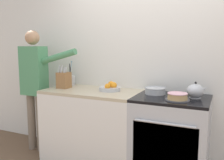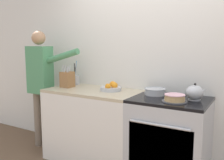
{
  "view_description": "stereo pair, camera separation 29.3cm",
  "coord_description": "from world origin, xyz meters",
  "px_view_note": "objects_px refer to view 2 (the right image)",
  "views": [
    {
      "loc": [
        0.81,
        -2.35,
        1.49
      ],
      "look_at": [
        -0.4,
        0.29,
        1.07
      ],
      "focal_mm": 40.0,
      "sensor_mm": 36.0,
      "label": 1
    },
    {
      "loc": [
        1.07,
        -2.21,
        1.49
      ],
      "look_at": [
        -0.4,
        0.29,
        1.07
      ],
      "focal_mm": 40.0,
      "sensor_mm": 36.0,
      "label": 2
    }
  ],
  "objects_px": {
    "mixing_bowl": "(155,91)",
    "person_baker": "(41,79)",
    "stove_range": "(169,140)",
    "layer_cake": "(175,98)",
    "tea_kettle": "(195,93)",
    "fruit_bowl": "(111,88)",
    "utensil_crock": "(76,79)",
    "knife_block": "(67,79)"
  },
  "relations": [
    {
      "from": "fruit_bowl",
      "to": "utensil_crock",
      "type": "bearing_deg",
      "value": 167.51
    },
    {
      "from": "stove_range",
      "to": "knife_block",
      "type": "relative_size",
      "value": 3.08
    },
    {
      "from": "tea_kettle",
      "to": "mixing_bowl",
      "type": "bearing_deg",
      "value": 175.72
    },
    {
      "from": "knife_block",
      "to": "fruit_bowl",
      "type": "relative_size",
      "value": 1.13
    },
    {
      "from": "layer_cake",
      "to": "utensil_crock",
      "type": "relative_size",
      "value": 0.75
    },
    {
      "from": "tea_kettle",
      "to": "fruit_bowl",
      "type": "distance_m",
      "value": 1.0
    },
    {
      "from": "stove_range",
      "to": "layer_cake",
      "type": "bearing_deg",
      "value": -57.13
    },
    {
      "from": "layer_cake",
      "to": "person_baker",
      "type": "bearing_deg",
      "value": 177.57
    },
    {
      "from": "mixing_bowl",
      "to": "person_baker",
      "type": "xyz_separation_m",
      "value": [
        -1.65,
        -0.14,
        0.04
      ]
    },
    {
      "from": "layer_cake",
      "to": "fruit_bowl",
      "type": "height_order",
      "value": "fruit_bowl"
    },
    {
      "from": "layer_cake",
      "to": "tea_kettle",
      "type": "relative_size",
      "value": 1.15
    },
    {
      "from": "tea_kettle",
      "to": "fruit_bowl",
      "type": "bearing_deg",
      "value": 179.61
    },
    {
      "from": "stove_range",
      "to": "mixing_bowl",
      "type": "relative_size",
      "value": 3.76
    },
    {
      "from": "layer_cake",
      "to": "mixing_bowl",
      "type": "xyz_separation_m",
      "value": [
        -0.29,
        0.22,
        0.0
      ]
    },
    {
      "from": "knife_block",
      "to": "person_baker",
      "type": "bearing_deg",
      "value": -176.25
    },
    {
      "from": "tea_kettle",
      "to": "fruit_bowl",
      "type": "xyz_separation_m",
      "value": [
        -1.0,
        0.01,
        -0.04
      ]
    },
    {
      "from": "tea_kettle",
      "to": "knife_block",
      "type": "xyz_separation_m",
      "value": [
        -1.63,
        -0.08,
        0.03
      ]
    },
    {
      "from": "layer_cake",
      "to": "person_baker",
      "type": "relative_size",
      "value": 0.15
    },
    {
      "from": "person_baker",
      "to": "layer_cake",
      "type": "bearing_deg",
      "value": 4.24
    },
    {
      "from": "mixing_bowl",
      "to": "person_baker",
      "type": "distance_m",
      "value": 1.65
    },
    {
      "from": "tea_kettle",
      "to": "mixing_bowl",
      "type": "xyz_separation_m",
      "value": [
        -0.44,
        0.03,
        -0.04
      ]
    },
    {
      "from": "mixing_bowl",
      "to": "utensil_crock",
      "type": "distance_m",
      "value": 1.23
    },
    {
      "from": "utensil_crock",
      "to": "person_baker",
      "type": "bearing_deg",
      "value": -147.96
    },
    {
      "from": "layer_cake",
      "to": "fruit_bowl",
      "type": "distance_m",
      "value": 0.87
    },
    {
      "from": "person_baker",
      "to": "knife_block",
      "type": "bearing_deg",
      "value": 10.42
    },
    {
      "from": "person_baker",
      "to": "utensil_crock",
      "type": "bearing_deg",
      "value": 38.72
    },
    {
      "from": "stove_range",
      "to": "tea_kettle",
      "type": "relative_size",
      "value": 4.21
    },
    {
      "from": "knife_block",
      "to": "utensil_crock",
      "type": "relative_size",
      "value": 0.89
    },
    {
      "from": "tea_kettle",
      "to": "person_baker",
      "type": "xyz_separation_m",
      "value": [
        -2.09,
        -0.11,
        0.01
      ]
    },
    {
      "from": "fruit_bowl",
      "to": "mixing_bowl",
      "type": "bearing_deg",
      "value": 2.69
    },
    {
      "from": "layer_cake",
      "to": "knife_block",
      "type": "bearing_deg",
      "value": 175.65
    },
    {
      "from": "mixing_bowl",
      "to": "stove_range",
      "type": "bearing_deg",
      "value": -25.57
    },
    {
      "from": "stove_range",
      "to": "utensil_crock",
      "type": "relative_size",
      "value": 2.75
    },
    {
      "from": "knife_block",
      "to": "utensil_crock",
      "type": "xyz_separation_m",
      "value": [
        -0.04,
        0.23,
        -0.03
      ]
    },
    {
      "from": "stove_range",
      "to": "fruit_bowl",
      "type": "bearing_deg",
      "value": 174.47
    },
    {
      "from": "utensil_crock",
      "to": "knife_block",
      "type": "bearing_deg",
      "value": -80.34
    },
    {
      "from": "stove_range",
      "to": "layer_cake",
      "type": "distance_m",
      "value": 0.52
    },
    {
      "from": "mixing_bowl",
      "to": "knife_block",
      "type": "xyz_separation_m",
      "value": [
        -1.19,
        -0.11,
        0.07
      ]
    },
    {
      "from": "mixing_bowl",
      "to": "person_baker",
      "type": "bearing_deg",
      "value": -175.07
    },
    {
      "from": "stove_range",
      "to": "fruit_bowl",
      "type": "distance_m",
      "value": 0.92
    },
    {
      "from": "layer_cake",
      "to": "stove_range",
      "type": "bearing_deg",
      "value": 122.87
    },
    {
      "from": "knife_block",
      "to": "person_baker",
      "type": "xyz_separation_m",
      "value": [
        -0.46,
        -0.03,
        -0.03
      ]
    }
  ]
}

